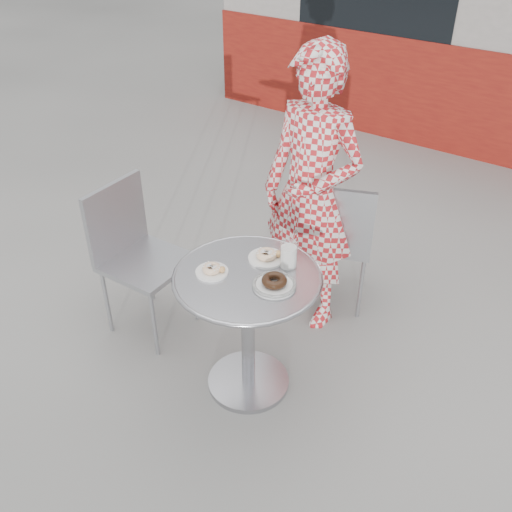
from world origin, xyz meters
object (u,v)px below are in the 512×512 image
Objects in this scene: chair_left at (149,288)px; plate_near at (212,270)px; milk_cup at (289,256)px; plate_checker at (274,283)px; plate_far at (267,256)px; bistro_table at (248,304)px; chair_far at (335,262)px; seated_person at (311,195)px.

chair_left is 0.78m from plate_near.
plate_checker is at bearing -78.59° from milk_cup.
bistro_table is at bearing -89.38° from plate_far.
milk_cup is (0.12, 0.18, 0.24)m from bistro_table.
chair_far is (-0.01, 0.93, -0.28)m from bistro_table.
chair_left is 0.55× the size of seated_person.
plate_checker is 1.55× the size of milk_cup.
plate_near is (-0.15, -0.08, 0.19)m from bistro_table.
milk_cup is (0.88, 0.12, 0.51)m from chair_left.
chair_far is 4.92× the size of plate_far.
chair_far is 0.60m from seated_person.
plate_near is at bearing -135.85° from milk_cup.
seated_person reaches higher than plate_far.
bistro_table is 0.25m from plate_checker.
chair_left reaches higher than plate_near.
plate_far is 1.14× the size of plate_near.
chair_far is 0.90m from plate_far.
chair_left is 1.03m from plate_checker.
chair_far is 4.28× the size of plate_checker.
plate_far reaches higher than plate_near.
plate_far reaches higher than bistro_table.
seated_person reaches higher than bistro_table.
plate_checker is (0.30, 0.08, 0.00)m from plate_near.
plate_far is (0.76, 0.11, 0.47)m from chair_left.
plate_checker is (0.23, -0.70, -0.08)m from seated_person.
chair_far is 1.16m from chair_left.
milk_cup reaches higher than bistro_table.
bistro_table is 0.97m from chair_far.
plate_near is 1.19× the size of milk_cup.
bistro_table is 4.65× the size of plate_near.
chair_left is at bearing 176.95° from plate_checker.
milk_cup is at bearing 5.13° from plate_far.
plate_checker reaches higher than bistro_table.
bistro_table is 0.76m from seated_person.
plate_near is at bearing -92.00° from seated_person.
plate_checker is at bearing 1.69° from bistro_table.
plate_near is 0.31m from plate_checker.
chair_far is 0.97× the size of chair_left.
seated_person is 12.44× the size of milk_cup.
plate_checker is at bearing 77.44° from chair_far.
chair_left is 5.07× the size of plate_far.
chair_far is at bearing 82.03° from plate_near.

